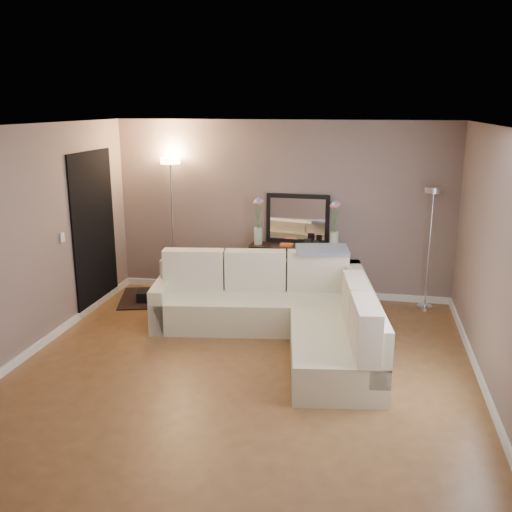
% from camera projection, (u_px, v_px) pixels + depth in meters
% --- Properties ---
extents(floor, '(5.00, 5.50, 0.01)m').
position_uv_depth(floor, '(242.00, 373.00, 6.15)').
color(floor, brown).
rests_on(floor, ground).
extents(ceiling, '(5.00, 5.50, 0.01)m').
position_uv_depth(ceiling, '(240.00, 126.00, 5.48)').
color(ceiling, white).
rests_on(ceiling, ground).
extents(wall_back, '(5.00, 0.02, 2.60)m').
position_uv_depth(wall_back, '(282.00, 210.00, 8.43)').
color(wall_back, gray).
rests_on(wall_back, ground).
extents(wall_front, '(5.00, 0.02, 2.60)m').
position_uv_depth(wall_front, '(132.00, 381.00, 3.20)').
color(wall_front, gray).
rests_on(wall_front, ground).
extents(wall_left, '(0.02, 5.50, 2.60)m').
position_uv_depth(wall_left, '(19.00, 245.00, 6.29)').
color(wall_left, gray).
rests_on(wall_left, ground).
extents(wall_right, '(0.02, 5.50, 2.60)m').
position_uv_depth(wall_right, '(502.00, 270.00, 5.34)').
color(wall_right, gray).
rests_on(wall_right, ground).
extents(baseboard_back, '(5.00, 0.03, 0.10)m').
position_uv_depth(baseboard_back, '(281.00, 290.00, 8.73)').
color(baseboard_back, white).
rests_on(baseboard_back, ground).
extents(baseboard_left, '(0.03, 5.50, 0.10)m').
position_uv_depth(baseboard_left, '(33.00, 350.00, 6.60)').
color(baseboard_left, white).
rests_on(baseboard_left, ground).
extents(baseboard_right, '(0.03, 5.50, 0.10)m').
position_uv_depth(baseboard_right, '(485.00, 391.00, 5.66)').
color(baseboard_right, white).
rests_on(baseboard_right, ground).
extents(doorway, '(0.02, 1.20, 2.20)m').
position_uv_depth(doorway, '(94.00, 231.00, 7.94)').
color(doorway, black).
rests_on(doorway, ground).
extents(switch_plate, '(0.02, 0.08, 0.12)m').
position_uv_depth(switch_plate, '(62.00, 237.00, 7.11)').
color(switch_plate, white).
rests_on(switch_plate, ground).
extents(sectional_sofa, '(3.04, 2.68, 0.95)m').
position_uv_depth(sectional_sofa, '(285.00, 311.00, 7.01)').
color(sectional_sofa, beige).
rests_on(sectional_sofa, floor).
extents(throw_blanket, '(0.74, 0.52, 0.09)m').
position_uv_depth(throw_blanket, '(322.00, 250.00, 7.46)').
color(throw_blanket, gray).
rests_on(throw_blanket, sectional_sofa).
extents(console_table, '(1.33, 0.40, 0.81)m').
position_uv_depth(console_table, '(289.00, 269.00, 8.41)').
color(console_table, black).
rests_on(console_table, floor).
extents(leaning_mirror, '(0.93, 0.08, 0.73)m').
position_uv_depth(leaning_mirror, '(298.00, 219.00, 8.36)').
color(leaning_mirror, black).
rests_on(leaning_mirror, console_table).
extents(table_decor, '(0.56, 0.13, 0.13)m').
position_uv_depth(table_decor, '(295.00, 245.00, 8.26)').
color(table_decor, orange).
rests_on(table_decor, console_table).
extents(flower_vase_left, '(0.15, 0.13, 0.69)m').
position_uv_depth(flower_vase_left, '(258.00, 225.00, 8.35)').
color(flower_vase_left, silver).
rests_on(flower_vase_left, console_table).
extents(flower_vase_right, '(0.15, 0.13, 0.69)m').
position_uv_depth(flower_vase_right, '(334.00, 228.00, 8.10)').
color(flower_vase_right, silver).
rests_on(flower_vase_right, console_table).
extents(floor_lamp_lit, '(0.36, 0.36, 2.05)m').
position_uv_depth(floor_lamp_lit, '(172.00, 198.00, 8.56)').
color(floor_lamp_lit, silver).
rests_on(floor_lamp_lit, floor).
extents(floor_lamp_unlit, '(0.30, 0.30, 1.73)m').
position_uv_depth(floor_lamp_unlit, '(431.00, 224.00, 7.81)').
color(floor_lamp_unlit, silver).
rests_on(floor_lamp_unlit, floor).
extents(charcoal_rug, '(1.56, 1.33, 0.02)m').
position_uv_depth(charcoal_rug, '(166.00, 297.00, 8.54)').
color(charcoal_rug, black).
rests_on(charcoal_rug, floor).
extents(black_bag, '(0.44, 0.36, 0.24)m').
position_uv_depth(black_bag, '(151.00, 299.00, 8.39)').
color(black_bag, black).
rests_on(black_bag, charcoal_rug).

